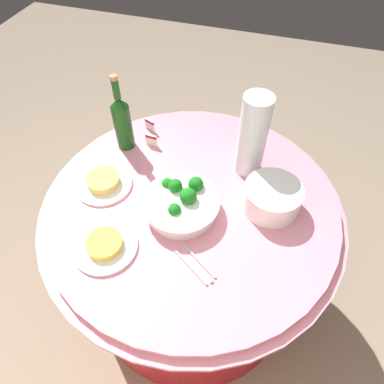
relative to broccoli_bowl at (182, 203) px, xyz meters
name	(u,v)px	position (x,y,z in m)	size (l,w,h in m)	color
ground_plane	(192,285)	(-0.02, -0.05, -0.78)	(6.00, 6.00, 0.00)	gray
buffet_table	(192,250)	(-0.02, -0.05, -0.40)	(1.16, 1.16, 0.74)	maroon
broccoli_bowl	(182,203)	(0.00, 0.00, 0.00)	(0.28, 0.28, 0.11)	white
plate_stack	(272,198)	(-0.31, -0.11, 0.01)	(0.21, 0.21, 0.10)	white
wine_bottle	(122,121)	(0.34, -0.26, 0.09)	(0.07, 0.07, 0.34)	#144714
decorative_fruit_vase	(252,140)	(-0.19, -0.28, 0.11)	(0.11, 0.11, 0.34)	silver
serving_tongs	(196,265)	(-0.12, 0.20, -0.03)	(0.16, 0.12, 0.01)	silver
food_plate_fried_egg	(105,245)	(0.20, 0.23, -0.02)	(0.22, 0.22, 0.04)	white
food_plate_noodles	(104,182)	(0.33, -0.02, -0.02)	(0.22, 0.22, 0.04)	white
label_placard_front	(150,124)	(0.28, -0.39, -0.01)	(0.05, 0.03, 0.05)	white
label_placard_mid	(151,139)	(0.24, -0.30, -0.01)	(0.05, 0.01, 0.05)	white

